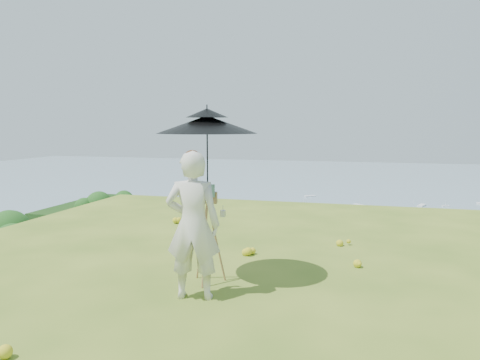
% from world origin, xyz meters
% --- Properties ---
extents(ground, '(14.00, 14.00, 0.00)m').
position_xyz_m(ground, '(0.00, 0.00, 0.00)').
color(ground, '#4F6E1F').
rests_on(ground, ground).
extents(shoreline_tier, '(170.00, 28.00, 8.00)m').
position_xyz_m(shoreline_tier, '(0.00, 75.00, -36.00)').
color(shoreline_tier, '#71695B').
rests_on(shoreline_tier, bay_water).
extents(bay_water, '(700.00, 700.00, 0.00)m').
position_xyz_m(bay_water, '(0.00, 240.00, -34.00)').
color(bay_water, '#7595A7').
rests_on(bay_water, ground).
extents(peninsula, '(90.00, 60.00, 12.00)m').
position_xyz_m(peninsula, '(-75.00, 155.00, -29.00)').
color(peninsula, black).
rests_on(peninsula, bay_water).
extents(slope_trees, '(110.00, 50.00, 6.00)m').
position_xyz_m(slope_trees, '(0.00, 35.00, -15.00)').
color(slope_trees, '#1D4F17').
rests_on(slope_trees, forest_slope).
extents(harbor_town, '(110.00, 22.00, 5.00)m').
position_xyz_m(harbor_town, '(0.00, 75.00, -29.50)').
color(harbor_town, silver).
rests_on(harbor_town, shoreline_tier).
extents(moored_boats, '(140.00, 140.00, 0.70)m').
position_xyz_m(moored_boats, '(-12.50, 161.00, -33.65)').
color(moored_boats, white).
rests_on(moored_boats, bay_water).
extents(wildflowers, '(10.00, 10.50, 0.12)m').
position_xyz_m(wildflowers, '(0.00, 0.25, 0.06)').
color(wildflowers, gold).
rests_on(wildflowers, ground).
extents(painter, '(0.76, 0.58, 1.89)m').
position_xyz_m(painter, '(-1.57, -0.74, 0.94)').
color(painter, silver).
rests_on(painter, ground).
extents(field_easel, '(0.60, 0.60, 1.40)m').
position_xyz_m(field_easel, '(-1.59, -0.12, 0.70)').
color(field_easel, olive).
rests_on(field_easel, ground).
extents(sun_umbrella, '(1.56, 1.56, 1.32)m').
position_xyz_m(sun_umbrella, '(-1.60, -0.10, 1.81)').
color(sun_umbrella, black).
rests_on(sun_umbrella, field_easel).
extents(painter_cap, '(0.23, 0.27, 0.10)m').
position_xyz_m(painter_cap, '(-1.57, -0.74, 1.83)').
color(painter_cap, '#DD7986').
rests_on(painter_cap, painter).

